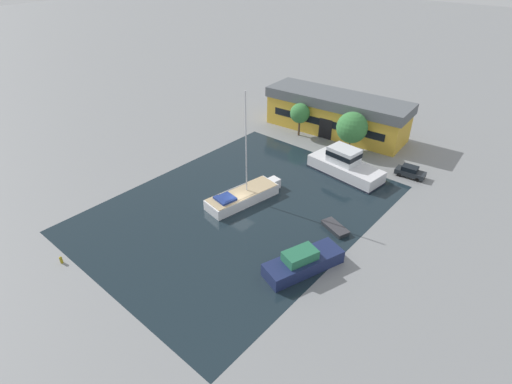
# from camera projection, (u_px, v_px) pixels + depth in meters

# --- Properties ---
(ground_plane) EXTENTS (440.00, 440.00, 0.00)m
(ground_plane) POSITION_uv_depth(u_px,v_px,m) (241.00, 208.00, 50.73)
(ground_plane) COLOR gray
(water_canal) EXTENTS (28.83, 38.21, 0.01)m
(water_canal) POSITION_uv_depth(u_px,v_px,m) (241.00, 208.00, 50.72)
(water_canal) COLOR black
(water_canal) RESTS_ON ground
(warehouse_building) EXTENTS (25.35, 9.57, 6.67)m
(warehouse_building) POSITION_uv_depth(u_px,v_px,m) (336.00, 113.00, 69.14)
(warehouse_building) COLOR gold
(warehouse_building) RESTS_ON ground
(quay_tree_near_building) EXTENTS (4.88, 4.88, 6.55)m
(quay_tree_near_building) POSITION_uv_depth(u_px,v_px,m) (352.00, 128.00, 62.09)
(quay_tree_near_building) COLOR brown
(quay_tree_near_building) RESTS_ON ground
(quay_tree_by_water) EXTENTS (3.36, 3.36, 5.70)m
(quay_tree_by_water) POSITION_uv_depth(u_px,v_px,m) (300.00, 113.00, 67.46)
(quay_tree_by_water) COLOR brown
(quay_tree_by_water) RESTS_ON ground
(parked_car) EXTENTS (4.26, 2.17, 1.62)m
(parked_car) POSITION_uv_depth(u_px,v_px,m) (410.00, 172.00, 56.97)
(parked_car) COLOR #1E2328
(parked_car) RESTS_ON ground
(sailboat_moored) EXTENTS (4.84, 11.27, 14.56)m
(sailboat_moored) POSITION_uv_depth(u_px,v_px,m) (243.00, 196.00, 51.66)
(sailboat_moored) COLOR white
(sailboat_moored) RESTS_ON water_canal
(motor_cruiser) EXTENTS (11.38, 5.34, 4.03)m
(motor_cruiser) POSITION_uv_depth(u_px,v_px,m) (345.00, 165.00, 57.20)
(motor_cruiser) COLOR silver
(motor_cruiser) RESTS_ON water_canal
(small_dinghy) EXTENTS (3.83, 2.69, 0.56)m
(small_dinghy) POSITION_uv_depth(u_px,v_px,m) (335.00, 228.00, 46.72)
(small_dinghy) COLOR #23282D
(small_dinghy) RESTS_ON water_canal
(cabin_boat) EXTENTS (5.42, 9.00, 2.53)m
(cabin_boat) POSITION_uv_depth(u_px,v_px,m) (303.00, 262.00, 40.78)
(cabin_boat) COLOR #19234C
(cabin_boat) RESTS_ON water_canal
(mooring_bollard) EXTENTS (0.32, 0.32, 0.82)m
(mooring_bollard) POSITION_uv_depth(u_px,v_px,m) (61.00, 260.00, 41.86)
(mooring_bollard) COLOR olive
(mooring_bollard) RESTS_ON ground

